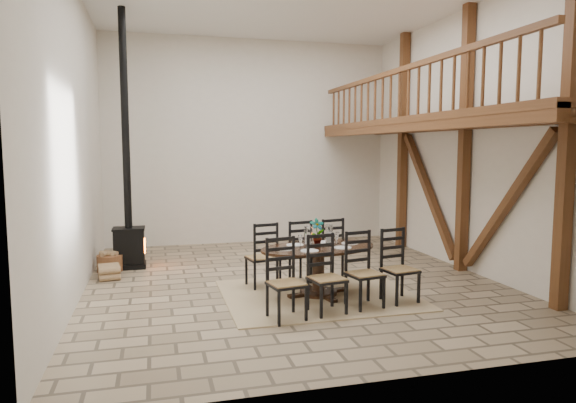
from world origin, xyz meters
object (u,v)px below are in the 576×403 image
object	(u,v)px
log_basket	(110,262)
log_stack	(109,272)
wood_stove	(128,211)
dining_table	(321,272)

from	to	relation	value
log_basket	log_stack	size ratio (longest dim) A/B	0.89
wood_stove	log_basket	world-z (taller)	wood_stove
wood_stove	log_basket	xyz separation A→B (m)	(-0.36, -0.20, -0.96)
log_stack	wood_stove	bearing A→B (deg)	68.13
dining_table	wood_stove	bearing A→B (deg)	126.45
wood_stove	log_stack	bearing A→B (deg)	-111.44
wood_stove	log_basket	distance (m)	1.05
wood_stove	log_basket	size ratio (longest dim) A/B	10.44
dining_table	log_basket	world-z (taller)	dining_table
log_stack	dining_table	bearing A→B (deg)	-31.40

